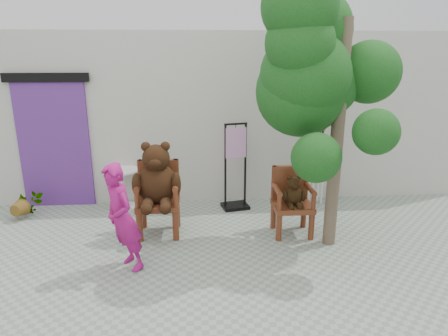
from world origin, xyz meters
name	(u,v)px	position (x,y,z in m)	size (l,w,h in m)	color
ground_plane	(243,275)	(0.00, 0.00, 0.00)	(60.00, 60.00, 0.00)	gray
back_wall	(225,116)	(0.00, 3.10, 1.50)	(9.00, 1.00, 3.00)	beige
doorway	(54,142)	(-3.00, 2.58, 1.16)	(1.40, 0.11, 2.33)	#5A2A7F
chair_big	(157,184)	(-1.13, 1.26, 0.80)	(0.71, 0.75, 1.43)	#4D2110
chair_small	(292,196)	(0.87, 1.16, 0.58)	(0.58, 0.53, 1.01)	#4D2110
person	(122,218)	(-1.47, 0.24, 0.71)	(0.51, 0.34, 1.41)	#A3146B
cafe_table	(122,184)	(-1.85, 2.35, 0.44)	(0.60, 0.60, 0.70)	white
display_stand	(235,176)	(0.11, 2.20, 0.58)	(0.51, 0.44, 1.51)	black
stool_bucket	(317,169)	(1.60, 2.35, 0.64)	(0.32, 0.32, 1.45)	white
tree	(313,68)	(0.99, 0.89, 2.46)	(1.96, 1.86, 3.65)	#493A2B
potted_plant	(25,203)	(-3.40, 2.04, 0.24)	(0.43, 0.37, 0.48)	#0E3612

